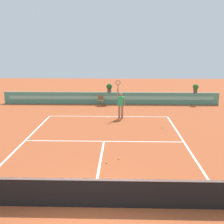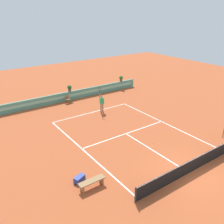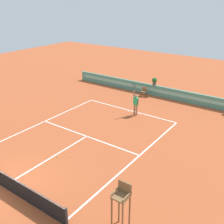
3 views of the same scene
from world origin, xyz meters
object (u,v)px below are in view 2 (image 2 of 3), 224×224
Objects in this scene: potted_plant_centre at (69,88)px; potted_plant_far_right at (121,78)px; tennis_player at (102,102)px; tennis_ball_mid_court at (136,114)px; ball_kid_chair at (67,99)px; gear_bag at (79,179)px; tennis_ball_near_baseline at (154,143)px; bench_courtside at (92,182)px; tennis_ball_by_sideline at (153,147)px.

potted_plant_centre is 7.16m from potted_plant_far_right.
tennis_player is 3.56m from tennis_ball_mid_court.
ball_kid_chair is 13.48m from gear_bag.
tennis_ball_near_baseline is (-0.07, -7.39, -1.02)m from tennis_player.
potted_plant_centre is (-3.47, 7.35, 1.38)m from tennis_ball_mid_court.
tennis_ball_near_baseline is (6.46, 1.64, -0.34)m from bench_courtside.
tennis_player reaches higher than potted_plant_centre.
tennis_ball_mid_court is 8.34m from potted_plant_far_right.
gear_bag reaches higher than tennis_ball_mid_court.
tennis_ball_by_sideline is at bearing 10.88° from bench_courtside.
tennis_ball_mid_court is (9.36, 5.81, -0.15)m from gear_bag.
potted_plant_far_right is at bearing 47.87° from bench_courtside.
ball_kid_chair is 0.53× the size of bench_courtside.
gear_bag is (-0.32, 0.90, -0.20)m from bench_courtside.
gear_bag is at bearing -130.16° from tennis_player.
tennis_ball_mid_court is at bearing 31.85° from gear_bag.
tennis_player is at bearing 85.81° from tennis_ball_by_sideline.
tennis_ball_mid_court is (9.04, 6.71, -0.34)m from bench_courtside.
tennis_ball_by_sideline is at bearing -117.63° from potted_plant_far_right.
tennis_player is (1.65, -4.30, 0.57)m from ball_kid_chair.
tennis_ball_mid_court is at bearing -57.93° from ball_kid_chair.
gear_bag is (-5.21, -12.43, -0.30)m from ball_kid_chair.
tennis_ball_near_baseline is (6.79, 0.74, -0.15)m from gear_bag.
ball_kid_chair is at bearing 95.03° from tennis_ball_by_sideline.
potted_plant_centre is at bearing 94.13° from tennis_ball_near_baseline.
tennis_ball_near_baseline is 0.09× the size of potted_plant_far_right.
gear_bag is at bearing 109.82° from bench_courtside.
bench_courtside is at bearing -70.18° from gear_bag.
tennis_player is (6.54, 9.03, 0.67)m from bench_courtside.
gear_bag is 11.02m from tennis_ball_mid_court.
bench_courtside reaches higher than tennis_ball_near_baseline.
gear_bag is at bearing -148.15° from tennis_ball_mid_court.
gear_bag is at bearing -114.11° from potted_plant_centre.
tennis_ball_mid_court is at bearing -42.83° from tennis_player.
ball_kid_chair is at bearing -174.66° from potted_plant_far_right.
tennis_ball_near_baseline is (1.58, -11.69, -0.44)m from ball_kid_chair.
gear_bag reaches higher than tennis_ball_by_sideline.
tennis_ball_mid_court is 0.09× the size of potted_plant_far_right.
potted_plant_far_right is (7.16, 0.00, 0.00)m from potted_plant_centre.
tennis_ball_by_sideline is at bearing -88.26° from potted_plant_centre.
tennis_player is 5.14m from potted_plant_centre.
tennis_player is 3.57× the size of potted_plant_centre.
tennis_player is 38.01× the size of tennis_ball_near_baseline.
ball_kid_chair is at bearing 97.67° from tennis_ball_near_baseline.
ball_kid_chair is at bearing -132.85° from potted_plant_centre.
tennis_ball_by_sideline is (6.28, 0.25, -0.15)m from gear_bag.
potted_plant_centre is at bearing 180.00° from potted_plant_far_right.
tennis_player is 7.97m from tennis_ball_by_sideline.
potted_plant_far_right reaches higher than ball_kid_chair.
tennis_ball_by_sideline is (-3.08, -5.57, 0.00)m from tennis_ball_mid_court.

